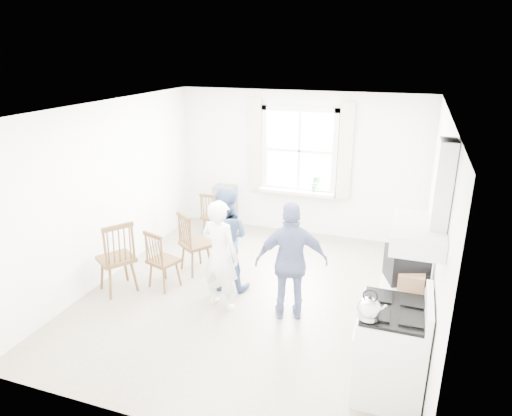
{
  "coord_description": "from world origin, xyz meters",
  "views": [
    {
      "loc": [
        1.88,
        -5.34,
        3.3
      ],
      "look_at": [
        -0.03,
        0.2,
        1.23
      ],
      "focal_mm": 32.0,
      "sensor_mm": 36.0,
      "label": 1
    }
  ],
  "objects": [
    {
      "name": "room_shell",
      "position": [
        0.0,
        0.0,
        1.3
      ],
      "size": [
        4.62,
        5.12,
        2.64
      ],
      "color": "gray",
      "rests_on": "ground"
    },
    {
      "name": "window_assembly",
      "position": [
        0.0,
        2.45,
        1.46
      ],
      "size": [
        1.88,
        0.24,
        1.7
      ],
      "color": "white",
      "rests_on": "room_shell"
    },
    {
      "name": "range_hood",
      "position": [
        2.07,
        -1.35,
        1.9
      ],
      "size": [
        0.45,
        0.76,
        0.94
      ],
      "color": "silver",
      "rests_on": "room_shell"
    },
    {
      "name": "shelf_unit",
      "position": [
        -1.4,
        2.33,
        0.4
      ],
      "size": [
        0.4,
        0.3,
        0.8
      ],
      "primitive_type": "cube",
      "color": "slate",
      "rests_on": "ground"
    },
    {
      "name": "gas_stove",
      "position": [
        1.91,
        -1.35,
        0.48
      ],
      "size": [
        0.68,
        0.76,
        1.12
      ],
      "color": "white",
      "rests_on": "ground"
    },
    {
      "name": "kettle",
      "position": [
        1.68,
        -1.61,
        1.05
      ],
      "size": [
        0.22,
        0.22,
        0.31
      ],
      "color": "silver",
      "rests_on": "gas_stove"
    },
    {
      "name": "low_cabinet",
      "position": [
        1.98,
        -0.65,
        0.45
      ],
      "size": [
        0.5,
        0.55,
        0.9
      ],
      "primitive_type": "cube",
      "color": "silver",
      "rests_on": "ground"
    },
    {
      "name": "stereo_stack",
      "position": [
        1.97,
        -0.62,
        1.08
      ],
      "size": [
        0.5,
        0.48,
        0.36
      ],
      "color": "black",
      "rests_on": "low_cabinet"
    },
    {
      "name": "cardboard_box",
      "position": [
        2.03,
        -0.8,
        0.98
      ],
      "size": [
        0.27,
        0.2,
        0.17
      ],
      "primitive_type": "cube",
      "rotation": [
        0.0,
        0.0,
        -0.04
      ],
      "color": "#9A6F4A",
      "rests_on": "low_cabinet"
    },
    {
      "name": "windsor_chair_a",
      "position": [
        -1.39,
        1.66,
        0.53
      ],
      "size": [
        0.38,
        0.37,
        0.86
      ],
      "color": "#4A3017",
      "rests_on": "ground"
    },
    {
      "name": "windsor_chair_b",
      "position": [
        -1.33,
        -0.28,
        0.54
      ],
      "size": [
        0.48,
        0.47,
        0.89
      ],
      "color": "#4A3017",
      "rests_on": "ground"
    },
    {
      "name": "windsor_chair_c",
      "position": [
        -1.77,
        -0.57,
        0.66
      ],
      "size": [
        0.62,
        0.62,
        1.08
      ],
      "color": "#4A3017",
      "rests_on": "ground"
    },
    {
      "name": "person_left",
      "position": [
        -0.31,
        -0.42,
        0.75
      ],
      "size": [
        0.66,
        0.66,
        1.51
      ],
      "primitive_type": "imported",
      "rotation": [
        0.0,
        0.0,
        2.92
      ],
      "color": "white",
      "rests_on": "ground"
    },
    {
      "name": "person_mid",
      "position": [
        -0.46,
        0.09,
        0.75
      ],
      "size": [
        0.8,
        0.8,
        1.49
      ],
      "primitive_type": "imported",
      "rotation": [
        0.0,
        0.0,
        3.25
      ],
      "color": "#44597F",
      "rests_on": "ground"
    },
    {
      "name": "person_right",
      "position": [
        0.63,
        -0.36,
        0.78
      ],
      "size": [
        1.15,
        1.15,
        1.55
      ],
      "primitive_type": "imported",
      "rotation": [
        0.0,
        0.0,
        3.46
      ],
      "color": "navy",
      "rests_on": "ground"
    },
    {
      "name": "potted_plant",
      "position": [
        0.34,
        2.36,
        1.0
      ],
      "size": [
        0.18,
        0.18,
        0.3
      ],
      "primitive_type": "imported",
      "rotation": [
        0.0,
        0.0,
        -0.12
      ],
      "color": "#357839",
      "rests_on": "window_assembly"
    },
    {
      "name": "windsor_chair_d",
      "position": [
        -1.15,
        0.32,
        0.6
      ],
      "size": [
        0.57,
        0.57,
        0.98
      ],
      "color": "#4A3017",
      "rests_on": "ground"
    }
  ]
}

